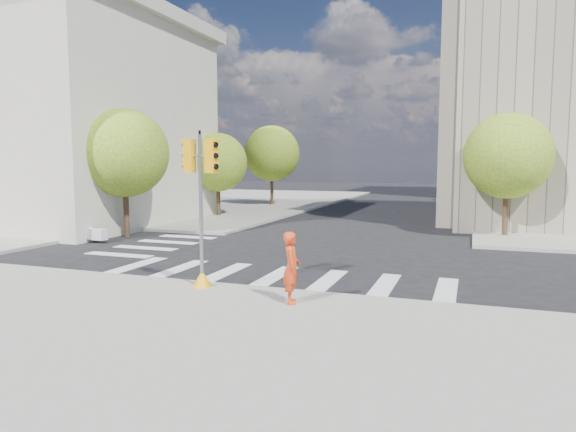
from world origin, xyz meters
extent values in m
plane|color=black|center=(0.00, 0.00, 0.00)|extent=(160.00, 160.00, 0.00)
cube|color=gray|center=(0.00, -11.00, 0.07)|extent=(30.00, 14.00, 0.15)
cube|color=gray|center=(-20.00, 26.00, 0.07)|extent=(28.00, 40.00, 0.15)
cube|color=gray|center=(9.00, 15.00, 7.00)|extent=(8.00, 8.00, 14.00)
cube|color=beige|center=(-20.00, 8.00, 6.00)|extent=(18.00, 14.00, 12.00)
cube|color=#B2AD9E|center=(-20.00, 8.00, 12.30)|extent=(19.00, 15.00, 0.80)
cylinder|color=#382616|center=(-10.50, 4.00, 1.22)|extent=(0.28, 0.28, 2.45)
sphere|color=#417722|center=(-10.50, 4.00, 4.21)|extent=(4.40, 4.40, 4.40)
cylinder|color=#382616|center=(-10.50, 14.00, 1.08)|extent=(0.28, 0.28, 2.17)
sphere|color=#417722|center=(-10.50, 14.00, 3.77)|extent=(4.00, 4.00, 4.00)
cylinder|color=#382616|center=(-10.50, 24.00, 1.31)|extent=(0.28, 0.28, 2.62)
sphere|color=#417722|center=(-10.50, 24.00, 4.54)|extent=(4.80, 4.80, 4.80)
cylinder|color=#382616|center=(7.50, 10.00, 1.19)|extent=(0.28, 0.28, 2.38)
sphere|color=#417722|center=(7.50, 10.00, 4.06)|extent=(4.20, 4.20, 4.20)
cylinder|color=#382616|center=(7.50, 22.00, 1.26)|extent=(0.28, 0.28, 2.52)
sphere|color=#417722|center=(7.50, 22.00, 4.36)|extent=(4.60, 4.60, 4.60)
cylinder|color=#382616|center=(7.50, 34.00, 1.14)|extent=(0.28, 0.28, 2.27)
sphere|color=#417722|center=(7.50, 34.00, 3.88)|extent=(4.00, 4.00, 4.00)
cylinder|color=black|center=(8.00, 14.00, 4.15)|extent=(0.12, 0.12, 8.00)
cube|color=black|center=(8.00, 14.00, 8.15)|extent=(0.35, 0.18, 0.22)
cylinder|color=black|center=(8.00, 28.00, 4.15)|extent=(0.12, 0.12, 8.00)
cube|color=black|center=(8.00, 28.00, 8.15)|extent=(0.35, 0.18, 0.22)
cone|color=#F19E0C|center=(-1.33, -4.67, 0.40)|extent=(0.56, 0.56, 0.50)
cylinder|color=gray|center=(-1.33, -4.67, 2.33)|extent=(0.11, 0.11, 4.36)
cylinder|color=black|center=(-1.33, -4.67, 4.56)|extent=(0.07, 0.07, 0.12)
cylinder|color=gray|center=(-1.33, -4.67, 3.91)|extent=(0.90, 0.20, 0.06)
cube|color=#F19E0C|center=(-1.70, -4.61, 3.91)|extent=(0.33, 0.26, 0.95)
cube|color=#F19E0C|center=(-0.95, -4.72, 3.91)|extent=(0.33, 0.26, 0.95)
imported|color=red|center=(1.65, -5.39, 1.07)|extent=(0.63, 0.78, 1.83)
cube|color=silver|center=(-13.00, 2.15, 0.40)|extent=(6.00, 1.19, 0.50)
camera|label=1|loc=(5.91, -17.47, 3.70)|focal=32.00mm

